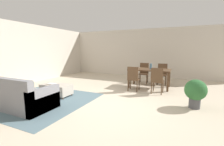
{
  "coord_description": "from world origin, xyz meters",
  "views": [
    {
      "loc": [
        1.85,
        -3.71,
        1.53
      ],
      "look_at": [
        -0.27,
        1.0,
        0.73
      ],
      "focal_mm": 24.2,
      "sensor_mm": 36.0,
      "label": 1
    }
  ],
  "objects_px": {
    "dining_chair_near_left": "(133,77)",
    "book_on_ottoman": "(51,84)",
    "dining_chair_far_right": "(162,73)",
    "dining_chair_far_left": "(144,72)",
    "dining_chair_near_right": "(157,79)",
    "ottoman_table": "(56,89)",
    "vase_centerpiece": "(151,66)",
    "dining_table": "(149,71)",
    "potted_plant": "(195,91)",
    "couch": "(16,96)"
  },
  "relations": [
    {
      "from": "dining_table",
      "to": "couch",
      "type": "bearing_deg",
      "value": -128.02
    },
    {
      "from": "potted_plant",
      "to": "dining_chair_near_left",
      "type": "bearing_deg",
      "value": 153.96
    },
    {
      "from": "dining_chair_near_left",
      "to": "ottoman_table",
      "type": "bearing_deg",
      "value": -143.51
    },
    {
      "from": "ottoman_table",
      "to": "dining_chair_near_right",
      "type": "height_order",
      "value": "dining_chair_near_right"
    },
    {
      "from": "dining_table",
      "to": "dining_chair_far_right",
      "type": "bearing_deg",
      "value": 62.35
    },
    {
      "from": "dining_chair_near_right",
      "to": "dining_chair_far_right",
      "type": "distance_m",
      "value": 1.64
    },
    {
      "from": "couch",
      "to": "dining_chair_far_right",
      "type": "bearing_deg",
      "value": 53.66
    },
    {
      "from": "dining_chair_far_right",
      "to": "book_on_ottoman",
      "type": "bearing_deg",
      "value": -134.05
    },
    {
      "from": "dining_chair_far_left",
      "to": "dining_chair_far_right",
      "type": "distance_m",
      "value": 0.82
    },
    {
      "from": "potted_plant",
      "to": "book_on_ottoman",
      "type": "bearing_deg",
      "value": -170.45
    },
    {
      "from": "dining_chair_far_left",
      "to": "dining_chair_far_right",
      "type": "relative_size",
      "value": 1.0
    },
    {
      "from": "dining_chair_near_right",
      "to": "dining_chair_far_left",
      "type": "relative_size",
      "value": 1.0
    },
    {
      "from": "couch",
      "to": "dining_chair_far_left",
      "type": "xyz_separation_m",
      "value": [
        2.46,
        4.47,
        0.23
      ]
    },
    {
      "from": "dining_table",
      "to": "dining_chair_near_right",
      "type": "relative_size",
      "value": 1.76
    },
    {
      "from": "ottoman_table",
      "to": "couch",
      "type": "bearing_deg",
      "value": -100.83
    },
    {
      "from": "ottoman_table",
      "to": "dining_table",
      "type": "relative_size",
      "value": 0.63
    },
    {
      "from": "dining_chair_far_right",
      "to": "dining_chair_far_left",
      "type": "bearing_deg",
      "value": 179.06
    },
    {
      "from": "couch",
      "to": "dining_chair_far_left",
      "type": "bearing_deg",
      "value": 61.2
    },
    {
      "from": "ottoman_table",
      "to": "dining_chair_near_left",
      "type": "distance_m",
      "value": 2.74
    },
    {
      "from": "ottoman_table",
      "to": "dining_chair_near_right",
      "type": "relative_size",
      "value": 1.1
    },
    {
      "from": "couch",
      "to": "dining_table",
      "type": "distance_m",
      "value": 4.66
    },
    {
      "from": "couch",
      "to": "dining_chair_far_right",
      "type": "xyz_separation_m",
      "value": [
        3.28,
        4.46,
        0.23
      ]
    },
    {
      "from": "potted_plant",
      "to": "dining_chair_far_right",
      "type": "bearing_deg",
      "value": 113.25
    },
    {
      "from": "dining_chair_far_right",
      "to": "potted_plant",
      "type": "relative_size",
      "value": 1.2
    },
    {
      "from": "couch",
      "to": "vase_centerpiece",
      "type": "xyz_separation_m",
      "value": [
        2.91,
        3.62,
        0.58
      ]
    },
    {
      "from": "ottoman_table",
      "to": "dining_chair_near_right",
      "type": "distance_m",
      "value": 3.46
    },
    {
      "from": "dining_chair_near_right",
      "to": "ottoman_table",
      "type": "bearing_deg",
      "value": -152.32
    },
    {
      "from": "couch",
      "to": "ottoman_table",
      "type": "bearing_deg",
      "value": 79.17
    },
    {
      "from": "dining_chair_near_right",
      "to": "potted_plant",
      "type": "relative_size",
      "value": 1.2
    },
    {
      "from": "couch",
      "to": "vase_centerpiece",
      "type": "height_order",
      "value": "vase_centerpiece"
    },
    {
      "from": "dining_chair_near_left",
      "to": "dining_chair_far_left",
      "type": "distance_m",
      "value": 1.63
    },
    {
      "from": "dining_table",
      "to": "dining_chair_near_right",
      "type": "distance_m",
      "value": 0.95
    },
    {
      "from": "couch",
      "to": "dining_chair_near_right",
      "type": "distance_m",
      "value": 4.34
    },
    {
      "from": "dining_chair_far_right",
      "to": "book_on_ottoman",
      "type": "relative_size",
      "value": 3.54
    },
    {
      "from": "dining_chair_near_left",
      "to": "dining_chair_far_left",
      "type": "height_order",
      "value": "same"
    },
    {
      "from": "ottoman_table",
      "to": "dining_chair_near_right",
      "type": "bearing_deg",
      "value": 27.68
    },
    {
      "from": "dining_chair_near_left",
      "to": "dining_chair_near_right",
      "type": "xyz_separation_m",
      "value": [
        0.86,
        -0.02,
        0.0
      ]
    },
    {
      "from": "ottoman_table",
      "to": "potted_plant",
      "type": "height_order",
      "value": "potted_plant"
    },
    {
      "from": "book_on_ottoman",
      "to": "dining_chair_far_right",
      "type": "bearing_deg",
      "value": 45.95
    },
    {
      "from": "ottoman_table",
      "to": "potted_plant",
      "type": "bearing_deg",
      "value": 9.06
    },
    {
      "from": "vase_centerpiece",
      "to": "dining_table",
      "type": "bearing_deg",
      "value": 142.52
    },
    {
      "from": "dining_chair_far_left",
      "to": "couch",
      "type": "bearing_deg",
      "value": -118.8
    },
    {
      "from": "ottoman_table",
      "to": "dining_chair_far_left",
      "type": "xyz_separation_m",
      "value": [
        2.22,
        3.25,
        0.3
      ]
    },
    {
      "from": "dining_table",
      "to": "potted_plant",
      "type": "height_order",
      "value": "potted_plant"
    },
    {
      "from": "couch",
      "to": "dining_chair_near_left",
      "type": "distance_m",
      "value": 3.74
    },
    {
      "from": "ottoman_table",
      "to": "book_on_ottoman",
      "type": "bearing_deg",
      "value": -157.09
    },
    {
      "from": "dining_chair_far_left",
      "to": "vase_centerpiece",
      "type": "relative_size",
      "value": 4.09
    },
    {
      "from": "dining_chair_far_left",
      "to": "book_on_ottoman",
      "type": "height_order",
      "value": "dining_chair_far_left"
    },
    {
      "from": "ottoman_table",
      "to": "potted_plant",
      "type": "relative_size",
      "value": 1.32
    },
    {
      "from": "dining_chair_near_left",
      "to": "book_on_ottoman",
      "type": "bearing_deg",
      "value": -144.23
    }
  ]
}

